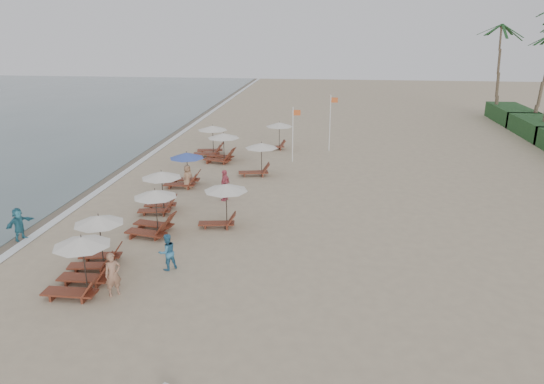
# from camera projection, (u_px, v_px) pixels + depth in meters

# --- Properties ---
(ground) EXTENTS (160.00, 160.00, 0.00)m
(ground) POSITION_uv_depth(u_px,v_px,m) (254.00, 269.00, 21.15)
(ground) COLOR tan
(ground) RESTS_ON ground
(wet_sand_band) EXTENTS (3.20, 140.00, 0.01)m
(wet_sand_band) POSITION_uv_depth(u_px,v_px,m) (84.00, 187.00, 31.97)
(wet_sand_band) COLOR #6B5E4C
(wet_sand_band) RESTS_ON ground
(foam_line) EXTENTS (0.50, 140.00, 0.02)m
(foam_line) POSITION_uv_depth(u_px,v_px,m) (103.00, 187.00, 31.83)
(foam_line) COLOR white
(foam_line) RESTS_ON ground
(lounger_station_0) EXTENTS (2.58, 2.16, 2.29)m
(lounger_station_0) POSITION_uv_depth(u_px,v_px,m) (78.00, 266.00, 19.06)
(lounger_station_0) COLOR brown
(lounger_station_0) RESTS_ON ground
(lounger_station_1) EXTENTS (2.39, 2.08, 2.30)m
(lounger_station_1) POSITION_uv_depth(u_px,v_px,m) (96.00, 241.00, 21.11)
(lounger_station_1) COLOR brown
(lounger_station_1) RESTS_ON ground
(lounger_station_2) EXTENTS (2.59, 2.24, 2.27)m
(lounger_station_2) POSITION_uv_depth(u_px,v_px,m) (151.00, 214.00, 24.47)
(lounger_station_2) COLOR brown
(lounger_station_2) RESTS_ON ground
(lounger_station_3) EXTENTS (2.43, 2.18, 2.31)m
(lounger_station_3) POSITION_uv_depth(u_px,v_px,m) (159.00, 191.00, 27.33)
(lounger_station_3) COLOR brown
(lounger_station_3) RESTS_ON ground
(lounger_station_4) EXTENTS (2.57, 2.18, 2.19)m
(lounger_station_4) POSITION_uv_depth(u_px,v_px,m) (184.00, 170.00, 31.86)
(lounger_station_4) COLOR brown
(lounger_station_4) RESTS_ON ground
(lounger_station_5) EXTENTS (2.78, 2.41, 2.17)m
(lounger_station_5) POSITION_uv_depth(u_px,v_px,m) (221.00, 147.00, 37.62)
(lounger_station_5) COLOR brown
(lounger_station_5) RESTS_ON ground
(lounger_station_6) EXTENTS (2.71, 2.33, 2.37)m
(lounger_station_6) POSITION_uv_depth(u_px,v_px,m) (210.00, 141.00, 39.48)
(lounger_station_6) COLOR brown
(lounger_station_6) RESTS_ON ground
(inland_station_0) EXTENTS (2.59, 2.24, 2.22)m
(inland_station_0) POSITION_uv_depth(u_px,v_px,m) (222.00, 199.00, 25.24)
(inland_station_0) COLOR brown
(inland_station_0) RESTS_ON ground
(inland_station_1) EXTENTS (2.76, 2.24, 2.22)m
(inland_station_1) POSITION_uv_depth(u_px,v_px,m) (258.00, 156.00, 34.06)
(inland_station_1) COLOR brown
(inland_station_1) RESTS_ON ground
(inland_station_2) EXTENTS (2.59, 2.24, 2.22)m
(inland_station_2) POSITION_uv_depth(u_px,v_px,m) (277.00, 132.00, 41.34)
(inland_station_2) COLOR brown
(inland_station_2) RESTS_ON ground
(beachgoer_near) EXTENTS (0.74, 0.72, 1.72)m
(beachgoer_near) POSITION_uv_depth(u_px,v_px,m) (113.00, 274.00, 18.88)
(beachgoer_near) COLOR #A07156
(beachgoer_near) RESTS_ON ground
(beachgoer_mid_a) EXTENTS (0.97, 0.97, 1.59)m
(beachgoer_mid_a) POSITION_uv_depth(u_px,v_px,m) (167.00, 252.00, 20.91)
(beachgoer_mid_a) COLOR teal
(beachgoer_mid_a) RESTS_ON ground
(beachgoer_far_a) EXTENTS (0.68, 1.16, 1.85)m
(beachgoer_far_a) POSITION_uv_depth(u_px,v_px,m) (225.00, 185.00, 29.26)
(beachgoer_far_a) COLOR #CA5064
(beachgoer_far_a) RESTS_ON ground
(beachgoer_far_b) EXTENTS (0.83, 0.88, 1.52)m
(beachgoer_far_b) POSITION_uv_depth(u_px,v_px,m) (188.00, 177.00, 31.46)
(beachgoer_far_b) COLOR #A87D5B
(beachgoer_far_b) RESTS_ON ground
(waterline_walker) EXTENTS (0.94, 1.56, 1.60)m
(waterline_walker) POSITION_uv_depth(u_px,v_px,m) (19.00, 224.00, 23.85)
(waterline_walker) COLOR teal
(waterline_walker) RESTS_ON ground
(flag_pole_near) EXTENTS (0.60, 0.08, 4.11)m
(flag_pole_near) POSITION_uv_depth(u_px,v_px,m) (293.00, 132.00, 37.20)
(flag_pole_near) COLOR silver
(flag_pole_near) RESTS_ON ground
(flag_pole_far) EXTENTS (0.59, 0.08, 4.56)m
(flag_pole_far) POSITION_uv_depth(u_px,v_px,m) (330.00, 120.00, 40.34)
(flag_pole_far) COLOR silver
(flag_pole_far) RESTS_ON ground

